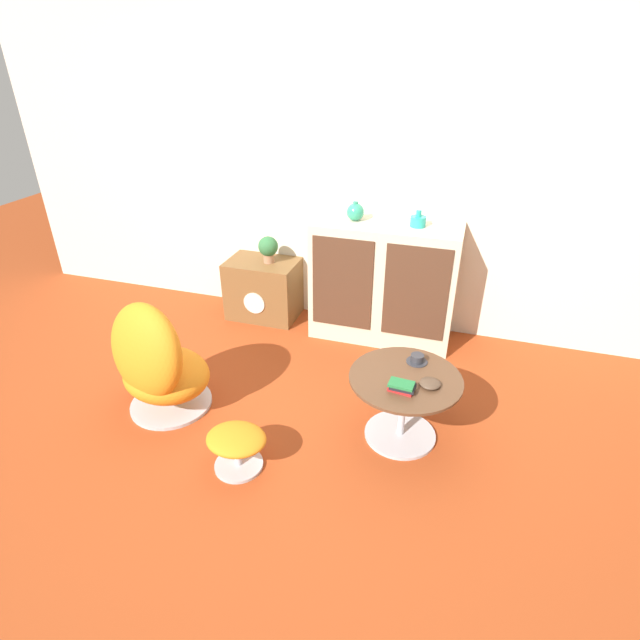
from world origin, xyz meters
name	(u,v)px	position (x,y,z in m)	size (l,w,h in m)	color
ground_plane	(289,422)	(0.00, 0.00, 0.00)	(12.00, 12.00, 0.00)	#9E3D19
wall_back	(353,171)	(0.00, 1.57, 1.30)	(6.40, 0.06, 2.60)	beige
sideboard	(384,282)	(0.35, 1.31, 0.49)	(1.15, 0.48, 0.98)	beige
tv_console	(264,289)	(-0.74, 1.33, 0.26)	(0.62, 0.42, 0.53)	brown
egg_chair	(157,364)	(-0.86, -0.12, 0.37)	(0.77, 0.74, 0.83)	#B7B7BC
ottoman	(237,443)	(-0.14, -0.45, 0.18)	(0.35, 0.30, 0.26)	#B7B7BC
coffee_table	(404,398)	(0.72, 0.10, 0.30)	(0.68, 0.68, 0.45)	#B7B7BC
vase_leftmost	(355,212)	(0.09, 1.31, 1.05)	(0.13, 0.13, 0.15)	#2D8E6B
vase_inner_left	(418,221)	(0.58, 1.31, 1.03)	(0.12, 0.12, 0.12)	teal
potted_plant	(268,248)	(-0.67, 1.33, 0.66)	(0.17, 0.17, 0.23)	#996B4C
teacup	(417,359)	(0.76, 0.28, 0.48)	(0.13, 0.13, 0.05)	#2D2D33
book_stack	(402,387)	(0.72, -0.04, 0.48)	(0.16, 0.11, 0.06)	red
bowl	(430,383)	(0.87, 0.05, 0.47)	(0.12, 0.12, 0.04)	#4C3828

